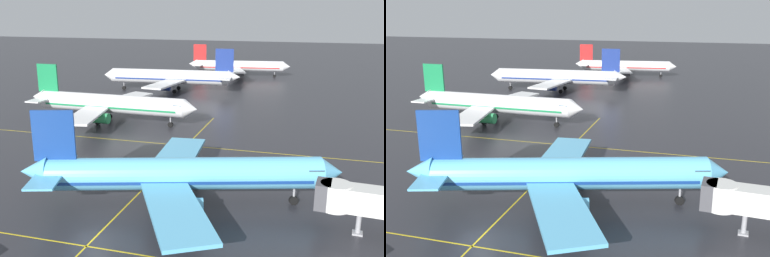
% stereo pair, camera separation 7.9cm
% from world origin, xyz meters
% --- Properties ---
extents(ground_plane, '(600.00, 600.00, 0.00)m').
position_xyz_m(ground_plane, '(0.00, 0.00, 0.00)').
color(ground_plane, '#28282D').
extents(airliner_front_gate, '(39.01, 33.31, 12.37)m').
position_xyz_m(airliner_front_gate, '(6.55, 10.07, 4.22)').
color(airliner_front_gate, '#5BB7E5').
rests_on(airliner_front_gate, ground).
extents(airliner_second_row, '(39.02, 33.74, 12.16)m').
position_xyz_m(airliner_second_row, '(-20.74, 45.71, 4.15)').
color(airliner_second_row, white).
rests_on(airliner_second_row, ground).
extents(airliner_third_row, '(41.52, 35.68, 12.90)m').
position_xyz_m(airliner_third_row, '(-19.72, 84.38, 4.41)').
color(airliner_third_row, white).
rests_on(airliner_third_row, ground).
extents(airliner_far_left_stand, '(36.69, 31.41, 11.40)m').
position_xyz_m(airliner_far_left_stand, '(-5.93, 119.46, 3.89)').
color(airliner_far_left_stand, white).
rests_on(airliner_far_left_stand, ground).
extents(taxiway_markings, '(137.59, 79.52, 0.01)m').
position_xyz_m(taxiway_markings, '(0.00, 16.07, 0.00)').
color(taxiway_markings, yellow).
rests_on(taxiway_markings, ground).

